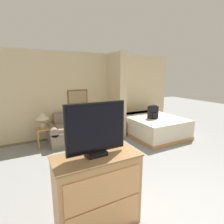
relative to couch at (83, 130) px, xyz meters
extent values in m
plane|color=gray|center=(0.39, -3.70, -0.31)|extent=(20.00, 20.00, 0.00)
cube|color=#CCB78E|center=(0.39, 0.48, 0.99)|extent=(6.46, 0.12, 2.60)
cube|color=#70644E|center=(0.39, 0.41, -0.28)|extent=(6.46, 0.02, 0.06)
cube|color=brown|center=(0.00, 0.41, 0.95)|extent=(0.63, 0.02, 0.43)
cube|color=#9E845B|center=(0.00, 0.39, 0.95)|extent=(0.56, 0.01, 0.36)
cube|color=#CCB78E|center=(1.17, 0.01, 0.99)|extent=(0.24, 0.83, 2.60)
cube|color=gray|center=(0.00, -0.04, -0.10)|extent=(1.57, 0.84, 0.42)
cube|color=gray|center=(0.00, 0.28, 0.31)|extent=(1.57, 0.20, 0.40)
cube|color=gray|center=(-0.88, -0.04, -0.10)|extent=(0.20, 0.84, 0.42)
cylinder|color=gray|center=(-0.88, -0.04, 0.16)|extent=(0.23, 0.84, 0.23)
cube|color=gray|center=(0.88, -0.04, -0.10)|extent=(0.20, 0.84, 0.42)
cylinder|color=gray|center=(0.88, -0.04, 0.16)|extent=(0.23, 0.84, 0.23)
cube|color=gray|center=(-0.39, -0.09, 0.16)|extent=(0.76, 0.60, 0.10)
cube|color=gray|center=(0.39, -0.09, 0.16)|extent=(0.76, 0.60, 0.10)
cube|color=#B27F4C|center=(0.04, -0.98, 0.09)|extent=(0.62, 0.56, 0.04)
cylinder|color=#B27F4C|center=(-0.23, -1.21, -0.12)|extent=(0.04, 0.04, 0.38)
cylinder|color=#B27F4C|center=(0.31, -1.21, -0.12)|extent=(0.04, 0.04, 0.38)
cylinder|color=#B27F4C|center=(-0.23, -0.74, -0.12)|extent=(0.04, 0.04, 0.38)
cylinder|color=#B27F4C|center=(0.31, -0.74, -0.12)|extent=(0.04, 0.04, 0.38)
cube|color=#B27F4C|center=(-1.11, -0.03, 0.20)|extent=(0.37, 0.37, 0.04)
cylinder|color=#B27F4C|center=(-1.27, -0.19, -0.06)|extent=(0.04, 0.04, 0.49)
cylinder|color=#B27F4C|center=(-0.96, -0.19, -0.06)|extent=(0.04, 0.04, 0.49)
cylinder|color=#B27F4C|center=(-1.27, 0.12, -0.06)|extent=(0.04, 0.04, 0.49)
cylinder|color=#B27F4C|center=(-0.96, 0.12, -0.06)|extent=(0.04, 0.04, 0.49)
cylinder|color=tan|center=(-1.11, -0.03, 0.29)|extent=(0.16, 0.16, 0.15)
cylinder|color=tan|center=(-1.11, -0.03, 0.42)|extent=(0.02, 0.02, 0.10)
cone|color=beige|center=(-1.11, -0.03, 0.56)|extent=(0.34, 0.34, 0.19)
cube|color=#B27F4C|center=(-0.82, -3.06, 0.18)|extent=(1.04, 0.48, 0.96)
cube|color=brown|center=(-0.82, -3.06, 0.67)|extent=(1.06, 0.50, 0.02)
cube|color=tan|center=(-0.82, -3.30, 0.37)|extent=(0.94, 0.01, 0.38)
cube|color=tan|center=(-0.82, -3.30, -0.04)|extent=(0.94, 0.01, 0.38)
cube|color=black|center=(-0.82, -3.06, 0.70)|extent=(0.24, 0.16, 0.05)
cube|color=black|center=(-0.82, -3.06, 1.03)|extent=(0.74, 0.04, 0.60)
cube|color=black|center=(-0.82, -3.08, 1.03)|extent=(0.70, 0.01, 0.56)
cube|color=#B27F4C|center=(2.14, -0.63, -0.26)|extent=(1.60, 1.99, 0.10)
cube|color=beige|center=(2.14, -0.63, 0.04)|extent=(1.56, 1.95, 0.50)
cube|color=white|center=(2.14, 0.12, 0.24)|extent=(1.44, 0.36, 0.10)
cube|color=black|center=(2.02, -0.79, 0.49)|extent=(0.28, 0.19, 0.39)
cube|color=black|center=(2.02, -0.89, 0.41)|extent=(0.21, 0.03, 0.17)
ellipsoid|color=black|center=(2.02, -0.79, 0.68)|extent=(0.27, 0.18, 0.09)
camera|label=1|loc=(-1.56, -4.88, 1.64)|focal=28.00mm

